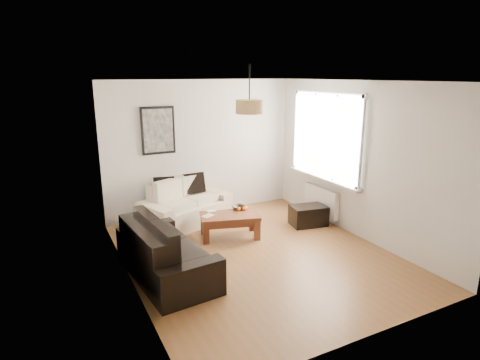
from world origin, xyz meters
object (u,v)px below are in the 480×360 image
loveseat_cream (186,203)px  sofa_leather (166,250)px  ottoman (308,215)px  coffee_table (230,226)px

loveseat_cream → sofa_leather: 1.99m
loveseat_cream → sofa_leather: loveseat_cream is taller
sofa_leather → ottoman: (2.88, 0.68, -0.20)m
coffee_table → ottoman: (1.53, -0.15, -0.02)m
loveseat_cream → coffee_table: size_ratio=1.62×
loveseat_cream → coffee_table: 1.07m
sofa_leather → ottoman: 2.97m
loveseat_cream → sofa_leather: (-0.91, -1.78, -0.01)m
loveseat_cream → coffee_table: (0.45, -0.95, -0.19)m
loveseat_cream → ottoman: (1.97, -1.10, -0.21)m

